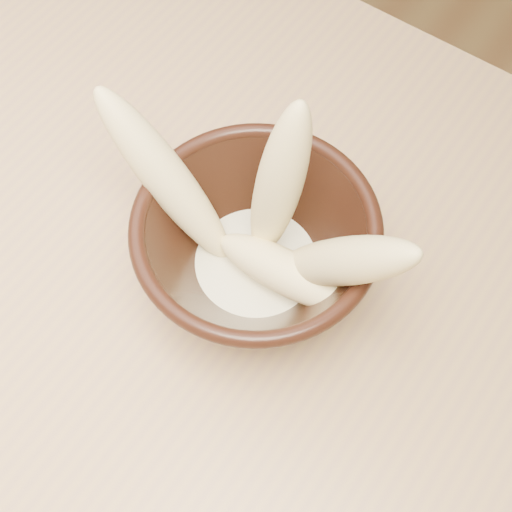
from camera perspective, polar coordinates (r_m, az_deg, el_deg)
The scene contains 7 objects.
table at distance 0.63m, azimuth -5.05°, elevation -10.38°, with size 1.20×0.80×0.75m.
bowl at distance 0.52m, azimuth 0.00°, elevation 0.42°, with size 0.18×0.18×0.10m.
milk_puddle at distance 0.55m, azimuth -0.00°, elevation -0.75°, with size 0.10×0.10×0.01m, color beige.
banana_upright at distance 0.49m, azimuth 1.86°, elevation 5.76°, with size 0.03×0.03×0.15m, color #F8E592.
banana_left at distance 0.51m, azimuth -7.21°, elevation 6.24°, with size 0.03×0.03×0.16m, color #F8E592.
banana_right at distance 0.48m, azimuth 6.83°, elevation -0.45°, with size 0.03×0.03×0.15m, color #F8E592.
banana_across at distance 0.51m, azimuth 2.33°, elevation -1.27°, with size 0.03×0.03×0.11m, color #F8E592.
Camera 1 is at (0.15, -0.12, 1.27)m, focal length 50.00 mm.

